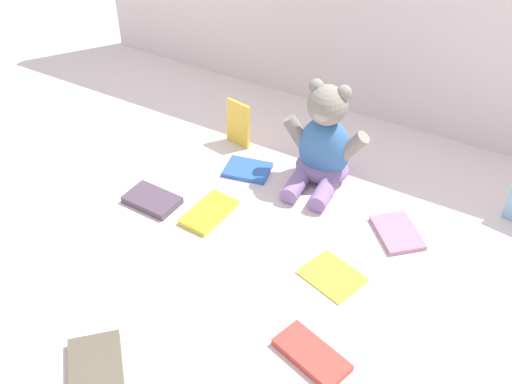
{
  "coord_description": "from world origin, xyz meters",
  "views": [
    {
      "loc": [
        0.52,
        -0.96,
        0.92
      ],
      "look_at": [
        0.02,
        -0.1,
        0.1
      ],
      "focal_mm": 42.71,
      "sensor_mm": 36.0,
      "label": 1
    }
  ],
  "objects_px": {
    "book_case_1": "(248,170)",
    "book_case_9": "(238,124)",
    "book_case_8": "(96,367)",
    "book_case_2": "(209,212)",
    "book_case_6": "(397,233)",
    "book_case_3": "(312,355)",
    "teddy_bear": "(323,146)",
    "book_case_5": "(152,200)",
    "book_case_7": "(332,275)"
  },
  "relations": [
    {
      "from": "book_case_8",
      "to": "book_case_2",
      "type": "bearing_deg",
      "value": -126.84
    },
    {
      "from": "book_case_5",
      "to": "book_case_8",
      "type": "height_order",
      "value": "book_case_8"
    },
    {
      "from": "book_case_2",
      "to": "book_case_5",
      "type": "xyz_separation_m",
      "value": [
        -0.14,
        -0.03,
        0.0
      ]
    },
    {
      "from": "book_case_1",
      "to": "book_case_2",
      "type": "height_order",
      "value": "book_case_2"
    },
    {
      "from": "book_case_3",
      "to": "book_case_9",
      "type": "distance_m",
      "value": 0.69
    },
    {
      "from": "book_case_6",
      "to": "book_case_1",
      "type": "bearing_deg",
      "value": -47.32
    },
    {
      "from": "book_case_2",
      "to": "book_case_3",
      "type": "distance_m",
      "value": 0.44
    },
    {
      "from": "teddy_bear",
      "to": "book_case_6",
      "type": "height_order",
      "value": "teddy_bear"
    },
    {
      "from": "book_case_6",
      "to": "book_case_2",
      "type": "bearing_deg",
      "value": -21.8
    },
    {
      "from": "book_case_1",
      "to": "book_case_8",
      "type": "xyz_separation_m",
      "value": [
        0.06,
        -0.63,
        0.0
      ]
    },
    {
      "from": "book_case_1",
      "to": "book_case_3",
      "type": "relative_size",
      "value": 0.79
    },
    {
      "from": "teddy_bear",
      "to": "book_case_7",
      "type": "xyz_separation_m",
      "value": [
        0.16,
        -0.28,
        -0.09
      ]
    },
    {
      "from": "book_case_6",
      "to": "book_case_9",
      "type": "relative_size",
      "value": 0.98
    },
    {
      "from": "book_case_5",
      "to": "book_case_7",
      "type": "relative_size",
      "value": 1.04
    },
    {
      "from": "book_case_5",
      "to": "book_case_7",
      "type": "xyz_separation_m",
      "value": [
        0.46,
        -0.0,
        -0.0
      ]
    },
    {
      "from": "book_case_2",
      "to": "book_case_7",
      "type": "xyz_separation_m",
      "value": [
        0.32,
        -0.03,
        -0.0
      ]
    },
    {
      "from": "book_case_3",
      "to": "book_case_6",
      "type": "relative_size",
      "value": 1.15
    },
    {
      "from": "book_case_7",
      "to": "book_case_9",
      "type": "xyz_separation_m",
      "value": [
        -0.41,
        0.31,
        0.06
      ]
    },
    {
      "from": "book_case_3",
      "to": "book_case_9",
      "type": "height_order",
      "value": "book_case_9"
    },
    {
      "from": "book_case_8",
      "to": "teddy_bear",
      "type": "bearing_deg",
      "value": -142.73
    },
    {
      "from": "teddy_bear",
      "to": "book_case_3",
      "type": "relative_size",
      "value": 1.86
    },
    {
      "from": "book_case_6",
      "to": "book_case_8",
      "type": "height_order",
      "value": "book_case_8"
    },
    {
      "from": "book_case_2",
      "to": "book_case_6",
      "type": "distance_m",
      "value": 0.42
    },
    {
      "from": "teddy_bear",
      "to": "book_case_2",
      "type": "bearing_deg",
      "value": -127.84
    },
    {
      "from": "book_case_1",
      "to": "book_case_8",
      "type": "relative_size",
      "value": 0.85
    },
    {
      "from": "book_case_2",
      "to": "book_case_6",
      "type": "height_order",
      "value": "book_case_2"
    },
    {
      "from": "book_case_2",
      "to": "book_case_8",
      "type": "relative_size",
      "value": 1.03
    },
    {
      "from": "book_case_1",
      "to": "book_case_2",
      "type": "bearing_deg",
      "value": -10.02
    },
    {
      "from": "book_case_2",
      "to": "book_case_5",
      "type": "height_order",
      "value": "book_case_5"
    },
    {
      "from": "book_case_1",
      "to": "book_case_3",
      "type": "distance_m",
      "value": 0.56
    },
    {
      "from": "book_case_3",
      "to": "book_case_9",
      "type": "xyz_separation_m",
      "value": [
        -0.46,
        0.51,
        0.05
      ]
    },
    {
      "from": "book_case_2",
      "to": "book_case_3",
      "type": "relative_size",
      "value": 0.96
    },
    {
      "from": "book_case_8",
      "to": "book_case_9",
      "type": "bearing_deg",
      "value": -122.62
    },
    {
      "from": "book_case_1",
      "to": "book_case_9",
      "type": "xyz_separation_m",
      "value": [
        -0.08,
        0.09,
        0.06
      ]
    },
    {
      "from": "book_case_5",
      "to": "book_case_8",
      "type": "xyz_separation_m",
      "value": [
        0.19,
        -0.41,
        0.0
      ]
    },
    {
      "from": "book_case_6",
      "to": "book_case_8",
      "type": "distance_m",
      "value": 0.68
    },
    {
      "from": "book_case_1",
      "to": "book_case_2",
      "type": "xyz_separation_m",
      "value": [
        0.01,
        -0.18,
        0.0
      ]
    },
    {
      "from": "teddy_bear",
      "to": "book_case_7",
      "type": "distance_m",
      "value": 0.34
    },
    {
      "from": "book_case_2",
      "to": "book_case_6",
      "type": "relative_size",
      "value": 1.11
    },
    {
      "from": "book_case_2",
      "to": "book_case_8",
      "type": "distance_m",
      "value": 0.45
    },
    {
      "from": "book_case_7",
      "to": "book_case_2",
      "type": "bearing_deg",
      "value": -78.9
    },
    {
      "from": "book_case_2",
      "to": "book_case_8",
      "type": "bearing_deg",
      "value": 100.85
    },
    {
      "from": "book_case_3",
      "to": "book_case_8",
      "type": "relative_size",
      "value": 1.07
    },
    {
      "from": "book_case_1",
      "to": "book_case_9",
      "type": "relative_size",
      "value": 0.9
    },
    {
      "from": "book_case_7",
      "to": "book_case_6",
      "type": "bearing_deg",
      "value": 176.24
    },
    {
      "from": "book_case_5",
      "to": "book_case_6",
      "type": "xyz_separation_m",
      "value": [
        0.53,
        0.18,
        -0.0
      ]
    },
    {
      "from": "book_case_3",
      "to": "book_case_7",
      "type": "xyz_separation_m",
      "value": [
        -0.05,
        0.2,
        -0.0
      ]
    },
    {
      "from": "book_case_3",
      "to": "book_case_8",
      "type": "bearing_deg",
      "value": -39.1
    },
    {
      "from": "book_case_5",
      "to": "book_case_2",
      "type": "bearing_deg",
      "value": -74.58
    },
    {
      "from": "book_case_5",
      "to": "book_case_8",
      "type": "bearing_deg",
      "value": -152.49
    }
  ]
}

